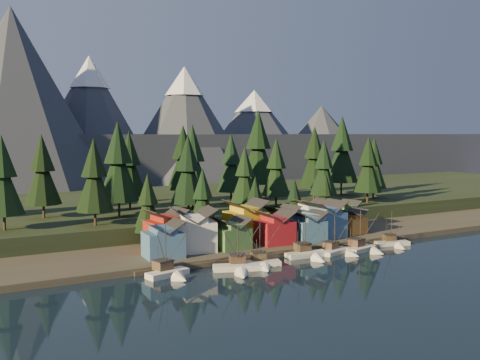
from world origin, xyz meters
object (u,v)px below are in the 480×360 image
boat_5 (365,243)px  house_front_1 (193,228)px  house_front_0 (163,238)px  house_back_1 (198,225)px  boat_3 (310,249)px  boat_6 (394,239)px  boat_0 (170,266)px  boat_1 (239,262)px  house_back_0 (166,228)px  boat_4 (340,246)px  boat_2 (262,258)px

boat_5 → house_front_1: (-41.01, 17.02, 4.75)m
house_front_0 → house_back_1: house_back_1 is taller
boat_3 → house_front_1: house_front_1 is taller
boat_6 → house_front_0: 63.32m
boat_0 → house_back_1: size_ratio=1.36×
boat_1 → house_back_0: 25.86m
house_front_0 → house_back_1: 18.05m
boat_5 → house_front_1: size_ratio=0.98×
boat_0 → boat_5: size_ratio=1.05×
house_front_0 → boat_1: bearing=-48.7°
boat_4 → boat_3: bearing=160.1°
boat_0 → house_back_0: size_ratio=1.25×
boat_5 → house_front_0: boat_5 is taller
house_front_0 → house_front_1: house_front_1 is taller
boat_5 → house_back_0: bearing=140.0°
boat_2 → boat_6: boat_2 is taller
boat_3 → boat_4: bearing=0.6°
boat_2 → house_back_0: size_ratio=1.13×
boat_6 → house_front_1: house_front_1 is taller
house_front_0 → boat_5: bearing=-12.4°
boat_0 → boat_6: bearing=-13.2°
boat_2 → boat_4: size_ratio=1.03×
boat_2 → house_back_0: house_back_0 is taller
house_front_0 → house_front_1: (9.05, 3.11, 1.01)m
boat_3 → house_back_0: 36.44m
boat_3 → house_front_1: size_ratio=1.02×
house_front_0 → house_back_0: size_ratio=0.92×
boat_5 → boat_6: bearing=-5.3°
boat_0 → boat_4: (45.71, -0.41, -0.43)m
boat_4 → house_front_1: bearing=137.6°
boat_1 → boat_4: 30.62m
boat_2 → boat_3: size_ratio=0.92×
boat_5 → boat_2: bearing=167.0°
boat_6 → house_back_1: size_ratio=1.15×
boat_2 → house_front_1: house_front_1 is taller
house_front_1 → house_back_0: size_ratio=1.21×
boat_0 → boat_3: 36.60m
boat_0 → boat_2: bearing=-18.4°
boat_6 → house_front_1: bearing=-178.9°
house_back_0 → boat_3: bearing=-40.7°
house_back_1 → boat_1: bearing=-102.2°
boat_0 → house_back_1: bearing=40.3°
boat_0 → house_back_0: house_back_0 is taller
boat_2 → boat_6: size_ratio=1.07×
boat_4 → house_back_1: size_ratio=1.20×
boat_4 → house_back_1: 37.39m
boat_0 → boat_1: size_ratio=1.00×
boat_3 → boat_1: bearing=-168.4°
boat_5 → house_front_0: 52.09m
boat_4 → house_front_1: (-33.53, 15.88, 5.02)m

